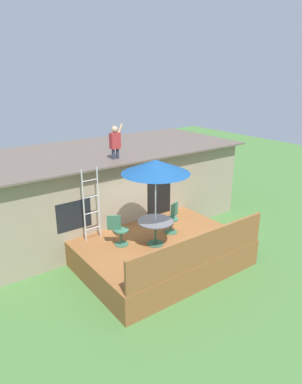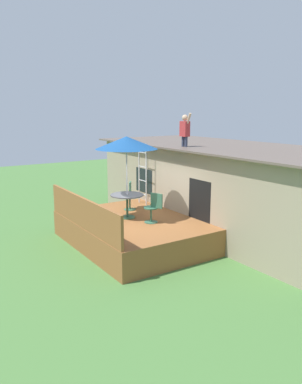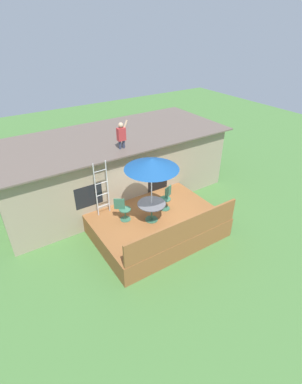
{
  "view_description": "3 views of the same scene",
  "coord_description": "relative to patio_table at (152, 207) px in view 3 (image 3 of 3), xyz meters",
  "views": [
    {
      "loc": [
        -5.71,
        -7.32,
        5.6
      ],
      "look_at": [
        0.39,
        1.0,
        1.97
      ],
      "focal_mm": 32.27,
      "sensor_mm": 36.0,
      "label": 1
    },
    {
      "loc": [
        9.93,
        -5.9,
        4.1
      ],
      "look_at": [
        0.02,
        0.59,
        1.59
      ],
      "focal_mm": 36.07,
      "sensor_mm": 36.0,
      "label": 2
    },
    {
      "loc": [
        -5.06,
        -7.42,
        7.37
      ],
      "look_at": [
        0.3,
        0.8,
        1.37
      ],
      "focal_mm": 26.88,
      "sensor_mm": 36.0,
      "label": 3
    }
  ],
  "objects": [
    {
      "name": "step_ladder",
      "position": [
        -1.31,
        1.39,
        0.51
      ],
      "size": [
        0.52,
        0.04,
        2.2
      ],
      "color": "silver",
      "rests_on": "deck"
    },
    {
      "name": "house",
      "position": [
        0.27,
        3.71,
        0.08
      ],
      "size": [
        10.5,
        4.5,
        2.92
      ],
      "color": "gray",
      "rests_on": "ground"
    },
    {
      "name": "deck_railing",
      "position": [
        0.27,
        -1.61,
        -0.14
      ],
      "size": [
        4.63,
        0.08,
        0.9
      ],
      "primitive_type": "cube",
      "color": "brown",
      "rests_on": "deck"
    },
    {
      "name": "person_figure",
      "position": [
        0.05,
        2.2,
        2.14
      ],
      "size": [
        0.47,
        0.2,
        1.11
      ],
      "color": "#33384C",
      "rests_on": "house"
    },
    {
      "name": "patio_chair_left",
      "position": [
        -0.87,
        0.61,
        -0.13
      ],
      "size": [
        0.56,
        0.46,
        0.92
      ],
      "rotation": [
        0.0,
        0.0,
        -0.61
      ],
      "color": "#33664C",
      "rests_on": "deck"
    },
    {
      "name": "deck",
      "position": [
        0.27,
        0.11,
        -0.99
      ],
      "size": [
        4.73,
        3.54,
        0.8
      ],
      "primitive_type": "cube",
      "color": "brown",
      "rests_on": "ground"
    },
    {
      "name": "patio_table",
      "position": [
        0.0,
        0.0,
        0.0
      ],
      "size": [
        1.04,
        1.04,
        0.74
      ],
      "color": "#33664C",
      "rests_on": "deck"
    },
    {
      "name": "ground_plane",
      "position": [
        0.27,
        0.11,
        -1.39
      ],
      "size": [
        40.0,
        40.0,
        0.0
      ],
      "primitive_type": "plane",
      "color": "#477538"
    },
    {
      "name": "patio_chair_right",
      "position": [
        0.92,
        0.36,
        -0.13
      ],
      "size": [
        0.6,
        0.44,
        0.92
      ],
      "rotation": [
        0.0,
        0.0,
        -2.77
      ],
      "color": "#33664C",
      "rests_on": "deck"
    },
    {
      "name": "patio_umbrella",
      "position": [
        0.0,
        0.0,
        1.76
      ],
      "size": [
        1.9,
        1.9,
        2.54
      ],
      "color": "silver",
      "rests_on": "deck"
    }
  ]
}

